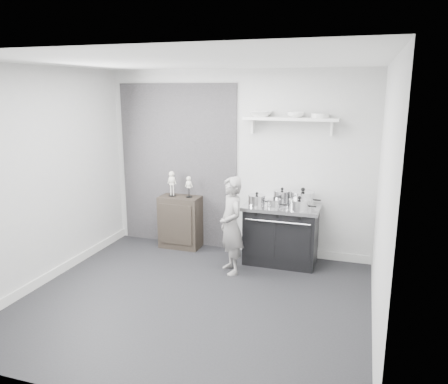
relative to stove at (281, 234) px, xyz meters
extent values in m
plane|color=black|center=(-0.75, -1.48, -0.42)|extent=(4.00, 4.00, 0.00)
cube|color=silver|center=(-0.75, 0.32, 0.93)|extent=(4.00, 0.02, 2.70)
cube|color=silver|center=(-0.75, -3.28, 0.93)|extent=(4.00, 0.02, 2.70)
cube|color=silver|center=(-2.75, -1.48, 0.93)|extent=(0.02, 3.60, 2.70)
cube|color=silver|center=(1.25, -1.48, 0.93)|extent=(0.02, 3.60, 2.70)
cube|color=silver|center=(-0.75, -1.48, 2.28)|extent=(4.00, 3.60, 0.02)
cube|color=black|center=(-1.70, 0.31, 0.83)|extent=(1.90, 0.02, 2.50)
cube|color=silver|center=(0.25, 0.30, -0.36)|extent=(2.00, 0.03, 0.12)
cube|color=silver|center=(-2.73, -1.48, -0.36)|extent=(0.03, 3.60, 0.12)
cube|color=white|center=(0.05, 0.19, 1.60)|extent=(1.30, 0.26, 0.04)
cube|color=white|center=(-0.50, 0.26, 1.48)|extent=(0.03, 0.12, 0.20)
cube|color=white|center=(0.60, 0.26, 1.48)|extent=(0.03, 0.12, 0.20)
cube|color=black|center=(0.00, 0.00, -0.03)|extent=(0.99, 0.59, 0.79)
cube|color=silver|center=(0.00, 0.00, 0.39)|extent=(1.04, 0.63, 0.05)
cube|color=black|center=(-0.24, -0.29, -0.01)|extent=(0.41, 0.02, 0.51)
cube|color=black|center=(0.24, -0.29, -0.01)|extent=(0.41, 0.02, 0.51)
cylinder|color=silver|center=(0.00, -0.32, 0.27)|extent=(0.89, 0.02, 0.02)
cylinder|color=black|center=(-0.30, -0.31, 0.35)|extent=(0.04, 0.03, 0.04)
cylinder|color=black|center=(0.00, -0.31, 0.35)|extent=(0.04, 0.03, 0.04)
cylinder|color=black|center=(0.30, -0.31, 0.35)|extent=(0.04, 0.03, 0.04)
cube|color=black|center=(-1.60, 0.13, -0.02)|extent=(0.62, 0.36, 0.81)
imported|color=gray|center=(-0.57, -0.55, 0.23)|extent=(0.54, 0.57, 1.31)
cylinder|color=silver|center=(-0.33, -0.12, 0.48)|extent=(0.23, 0.23, 0.14)
cylinder|color=silver|center=(-0.33, -0.12, 0.56)|extent=(0.24, 0.24, 0.01)
sphere|color=black|center=(-0.33, -0.12, 0.59)|extent=(0.04, 0.04, 0.04)
cylinder|color=black|center=(-0.18, -0.12, 0.48)|extent=(0.10, 0.02, 0.02)
cylinder|color=silver|center=(-0.03, 0.12, 0.50)|extent=(0.24, 0.24, 0.17)
cylinder|color=silver|center=(-0.03, 0.12, 0.59)|extent=(0.25, 0.25, 0.02)
sphere|color=black|center=(-0.03, 0.12, 0.62)|extent=(0.04, 0.04, 0.04)
cylinder|color=black|center=(0.13, 0.12, 0.50)|extent=(0.10, 0.02, 0.02)
cylinder|color=silver|center=(0.27, 0.09, 0.51)|extent=(0.32, 0.32, 0.18)
cylinder|color=silver|center=(0.27, 0.09, 0.61)|extent=(0.33, 0.33, 0.02)
sphere|color=black|center=(0.27, 0.09, 0.64)|extent=(0.06, 0.06, 0.06)
cylinder|color=black|center=(0.47, 0.09, 0.51)|extent=(0.10, 0.02, 0.02)
cylinder|color=silver|center=(0.26, -0.17, 0.48)|extent=(0.27, 0.27, 0.13)
cylinder|color=silver|center=(0.26, -0.17, 0.55)|extent=(0.28, 0.28, 0.01)
sphere|color=black|center=(0.26, -0.17, 0.59)|extent=(0.05, 0.05, 0.05)
cylinder|color=black|center=(0.44, -0.17, 0.48)|extent=(0.10, 0.02, 0.02)
cylinder|color=silver|center=(-0.08, -0.16, 0.47)|extent=(0.18, 0.18, 0.11)
cylinder|color=silver|center=(-0.08, -0.16, 0.53)|extent=(0.18, 0.18, 0.01)
sphere|color=black|center=(-0.08, -0.16, 0.55)|extent=(0.03, 0.03, 0.03)
cylinder|color=black|center=(0.05, -0.16, 0.47)|extent=(0.10, 0.02, 0.02)
imported|color=white|center=(-0.37, 0.19, 1.66)|extent=(0.33, 0.33, 0.08)
imported|color=white|center=(0.11, 0.19, 1.65)|extent=(0.23, 0.23, 0.07)
cylinder|color=silver|center=(0.44, 0.19, 1.65)|extent=(0.24, 0.24, 0.06)
camera|label=1|loc=(1.04, -5.83, 2.01)|focal=35.00mm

